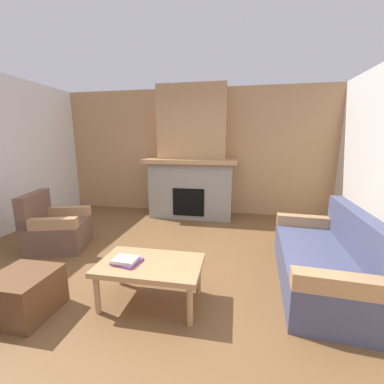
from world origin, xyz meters
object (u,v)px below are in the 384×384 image
object	(u,v)px
couch	(326,260)
ottoman	(24,294)
fireplace	(192,162)
armchair	(56,229)
coffee_table	(150,268)

from	to	relation	value
couch	ottoman	bearing A→B (deg)	-160.51
fireplace	couch	size ratio (longest dim) A/B	1.45
armchair	coffee_table	distance (m)	2.12
couch	ottoman	size ratio (longest dim) A/B	3.58
couch	armchair	world-z (taller)	same
fireplace	armchair	size ratio (longest dim) A/B	2.85
coffee_table	ottoman	xyz separation A→B (m)	(-1.10, -0.37, -0.18)
coffee_table	ottoman	world-z (taller)	coffee_table
ottoman	couch	bearing A→B (deg)	19.49
coffee_table	fireplace	bearing A→B (deg)	92.74
fireplace	couch	bearing A→B (deg)	-50.40
ottoman	fireplace	bearing A→B (deg)	74.30
ottoman	armchair	bearing A→B (deg)	119.29
coffee_table	ottoman	bearing A→B (deg)	-161.38
coffee_table	couch	bearing A→B (deg)	20.02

